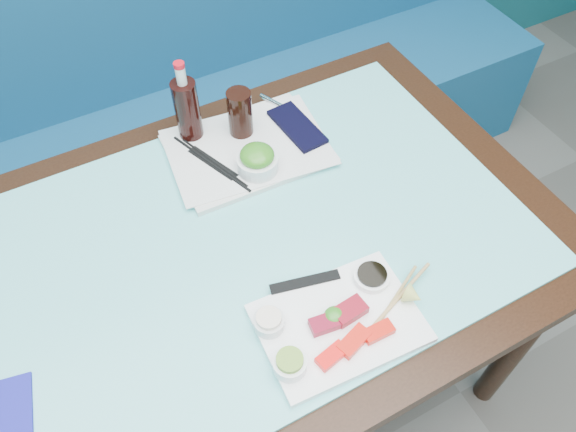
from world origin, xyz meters
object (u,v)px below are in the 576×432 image
booth_bench (142,133)px  serving_tray (248,149)px  cola_bottle_body (188,112)px  sashimi_plate (339,323)px  cola_glass (240,113)px  dining_table (239,268)px  seaweed_bowl (258,163)px

booth_bench → serving_tray: bearing=-76.9°
serving_tray → cola_bottle_body: cola_bottle_body is taller
sashimi_plate → cola_bottle_body: cola_bottle_body is taller
sashimi_plate → serving_tray: bearing=87.9°
cola_bottle_body → sashimi_plate: bearing=-85.1°
cola_bottle_body → cola_glass: bearing=-24.4°
booth_bench → cola_glass: 0.73m
dining_table → cola_bottle_body: cola_bottle_body is taller
booth_bench → serving_tray: (0.14, -0.60, 0.39)m
dining_table → seaweed_bowl: (0.13, 0.16, 0.12)m
cola_bottle_body → seaweed_bowl: bearing=-63.3°
serving_tray → cola_glass: bearing=81.3°
dining_table → sashimi_plate: bearing=-70.8°
sashimi_plate → serving_tray: size_ratio=0.84×
booth_bench → seaweed_bowl: booth_bench is taller
dining_table → sashimi_plate: sashimi_plate is taller
dining_table → sashimi_plate: 0.30m
cola_glass → sashimi_plate: bearing=-96.1°
sashimi_plate → serving_tray: 0.50m
serving_tray → booth_bench: bearing=104.7°
sashimi_plate → seaweed_bowl: 0.43m
booth_bench → cola_glass: size_ratio=24.85×
seaweed_bowl → booth_bench: bearing=100.9°
dining_table → serving_tray: bearing=59.2°
dining_table → serving_tray: 0.29m
sashimi_plate → seaweed_bowl: size_ratio=3.13×
serving_tray → sashimi_plate: bearing=-94.0°
seaweed_bowl → cola_bottle_body: (-0.09, 0.18, 0.05)m
seaweed_bowl → sashimi_plate: bearing=-95.3°
dining_table → cola_glass: 0.37m
booth_bench → serving_tray: size_ratio=8.36×
sashimi_plate → cola_glass: (0.06, 0.55, 0.07)m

